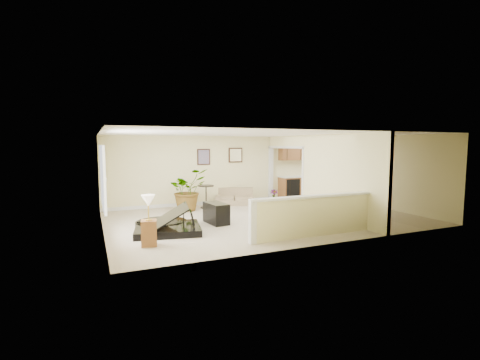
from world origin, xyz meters
name	(u,v)px	position (x,y,z in m)	size (l,w,h in m)	color
floor	(265,218)	(0.00, 0.00, 0.00)	(9.00, 9.00, 0.00)	beige
back_wall	(228,170)	(0.00, 3.00, 1.25)	(9.00, 0.04, 2.50)	beige
front_wall	(329,188)	(0.00, -3.00, 1.25)	(9.00, 0.04, 2.50)	beige
left_wall	(102,183)	(-4.50, 0.00, 1.25)	(0.04, 6.00, 2.50)	beige
right_wall	(380,172)	(4.50, 0.00, 1.25)	(0.04, 6.00, 2.50)	beige
ceiling	(265,134)	(0.00, 0.00, 2.50)	(9.00, 6.00, 0.04)	white
kitchen_vinyl	(348,210)	(3.15, 0.00, 0.00)	(2.70, 6.00, 0.01)	tan
interior_partition	(311,175)	(1.80, 0.25, 1.22)	(0.18, 5.99, 2.50)	beige
pony_half_wall	(312,215)	(0.08, -2.30, 0.52)	(3.42, 0.22, 1.00)	beige
left_window	(103,177)	(-4.49, -0.50, 1.45)	(0.05, 2.15, 1.45)	white
wall_art_left	(204,157)	(-0.95, 2.97, 1.75)	(0.48, 0.04, 0.58)	#311C12
wall_mirror	(236,155)	(0.30, 2.97, 1.80)	(0.55, 0.04, 0.55)	#311C12
kitchen_cabinets	(304,177)	(3.19, 2.73, 0.87)	(2.36, 0.65, 2.33)	brown
piano	(165,207)	(-3.06, -0.42, 0.63)	(2.06, 2.09, 1.50)	black
piano_bench	(216,213)	(-1.56, -0.08, 0.29)	(0.44, 0.86, 0.57)	black
loveseat	(234,196)	(0.09, 2.62, 0.30)	(1.65, 1.26, 0.79)	tan
accent_table	(206,193)	(-1.09, 2.31, 0.51)	(0.54, 0.54, 0.79)	black
palm_plant	(187,190)	(-1.80, 2.12, 0.68)	(1.58, 1.50, 1.39)	black
small_plant	(274,198)	(1.45, 2.06, 0.23)	(0.38, 0.38, 0.54)	black
lamp_stand	(149,224)	(-3.63, -1.56, 0.47)	(0.38, 0.38, 1.12)	brown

